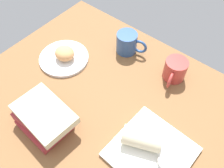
% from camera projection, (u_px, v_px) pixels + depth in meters
% --- Properties ---
extents(dining_table, '(1.10, 0.90, 0.04)m').
position_uv_depth(dining_table, '(103.00, 104.00, 0.99)').
color(dining_table, brown).
rests_on(dining_table, ground).
extents(round_plate, '(0.23, 0.23, 0.01)m').
position_uv_depth(round_plate, '(64.00, 58.00, 1.11)').
color(round_plate, white).
rests_on(round_plate, dining_table).
extents(scone_pastry, '(0.09, 0.08, 0.06)m').
position_uv_depth(scone_pastry, '(65.00, 53.00, 1.08)').
color(scone_pastry, tan).
rests_on(scone_pastry, round_plate).
extents(square_plate, '(0.27, 0.27, 0.02)m').
position_uv_depth(square_plate, '(151.00, 152.00, 0.84)').
color(square_plate, white).
rests_on(square_plate, dining_table).
extents(sauce_cup, '(0.06, 0.06, 0.02)m').
position_uv_depth(sauce_cup, '(166.00, 161.00, 0.80)').
color(sauce_cup, silver).
rests_on(sauce_cup, square_plate).
extents(breakfast_wrap, '(0.15, 0.12, 0.07)m').
position_uv_depth(breakfast_wrap, '(142.00, 138.00, 0.83)').
color(breakfast_wrap, beige).
rests_on(breakfast_wrap, square_plate).
extents(book_stack, '(0.23, 0.17, 0.10)m').
position_uv_depth(book_stack, '(44.00, 118.00, 0.87)').
color(book_stack, '#A53338').
rests_on(book_stack, dining_table).
extents(coffee_mug, '(0.10, 0.14, 0.09)m').
position_uv_depth(coffee_mug, '(175.00, 70.00, 1.02)').
color(coffee_mug, '#B23833').
rests_on(coffee_mug, dining_table).
extents(second_mug, '(0.15, 0.10, 0.10)m').
position_uv_depth(second_mug, '(127.00, 43.00, 1.11)').
color(second_mug, '#2D518C').
rests_on(second_mug, dining_table).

